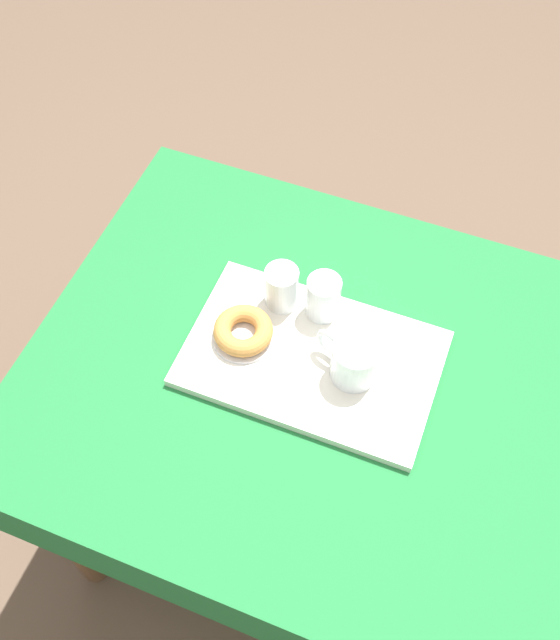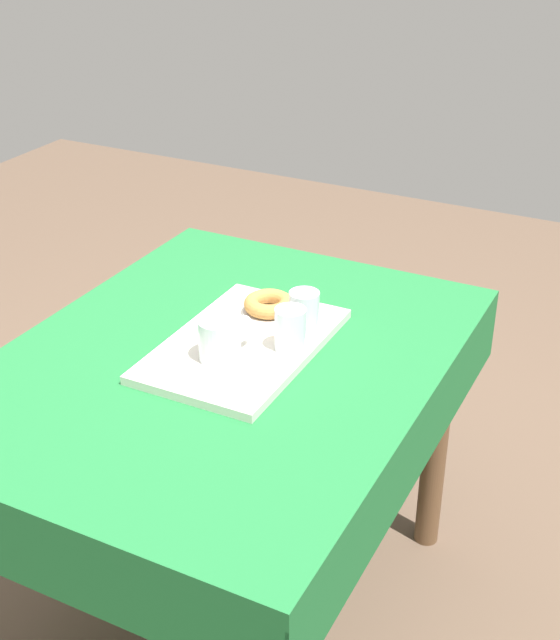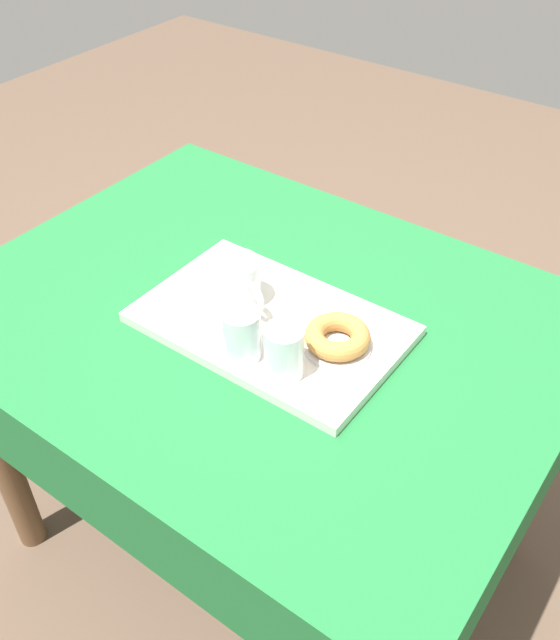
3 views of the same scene
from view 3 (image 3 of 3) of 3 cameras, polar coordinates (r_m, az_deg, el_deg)
The scene contains 8 objects.
ground_plane at distance 1.87m, azimuth -1.24°, elevation -17.06°, with size 6.00×6.00×0.00m, color brown.
dining_table at distance 1.38m, azimuth -1.61°, elevation -2.74°, with size 1.13×0.88×0.74m.
serving_tray at distance 1.27m, azimuth -0.74°, elevation -0.30°, with size 0.47×0.30×0.02m, color silver.
tea_mug_left at distance 1.28m, azimuth -3.47°, elevation 2.98°, with size 0.13×0.09×0.09m.
water_glass_near at distance 1.14m, azimuth 0.33°, elevation -2.78°, with size 0.07×0.07×0.09m.
water_glass_far at distance 1.17m, azimuth -3.13°, elevation -1.37°, with size 0.07×0.07×0.09m.
donut_plate_left at distance 1.21m, azimuth 4.61°, elevation -2.05°, with size 0.12×0.12×0.01m, color silver.
sugar_donut_left at distance 1.20m, azimuth 4.66°, elevation -1.32°, with size 0.11×0.11×0.03m, color #BC7F3D.
Camera 3 is at (-0.63, 0.79, 1.58)m, focal length 39.65 mm.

